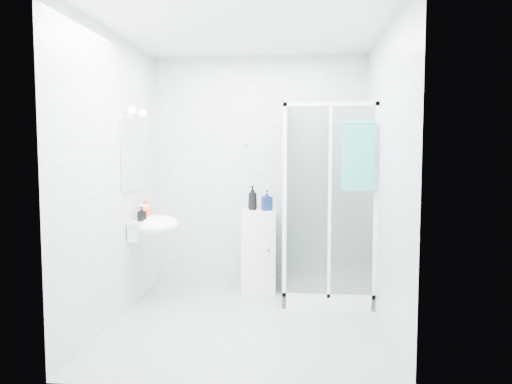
# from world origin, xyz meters

# --- Properties ---
(room) EXTENTS (2.40, 2.60, 2.60)m
(room) POSITION_xyz_m (0.00, 0.00, 1.30)
(room) COLOR white
(room) RESTS_ON ground
(shower_enclosure) EXTENTS (0.90, 0.95, 2.00)m
(shower_enclosure) POSITION_xyz_m (0.67, 0.77, 0.45)
(shower_enclosure) COLOR white
(shower_enclosure) RESTS_ON ground
(wall_basin) EXTENTS (0.46, 0.56, 0.35)m
(wall_basin) POSITION_xyz_m (-0.99, 0.45, 0.80)
(wall_basin) COLOR white
(wall_basin) RESTS_ON ground
(mirror) EXTENTS (0.02, 0.60, 0.70)m
(mirror) POSITION_xyz_m (-1.19, 0.45, 1.50)
(mirror) COLOR white
(mirror) RESTS_ON room
(vanity_lights) EXTENTS (0.10, 0.40, 0.08)m
(vanity_lights) POSITION_xyz_m (-1.14, 0.45, 1.92)
(vanity_lights) COLOR silver
(vanity_lights) RESTS_ON room
(wall_hooks) EXTENTS (0.23, 0.06, 0.03)m
(wall_hooks) POSITION_xyz_m (-0.25, 1.26, 1.62)
(wall_hooks) COLOR silver
(wall_hooks) RESTS_ON room
(storage_cabinet) EXTENTS (0.39, 0.40, 0.90)m
(storage_cabinet) POSITION_xyz_m (0.02, 1.02, 0.45)
(storage_cabinet) COLOR white
(storage_cabinet) RESTS_ON ground
(hand_towel) EXTENTS (0.30, 0.04, 0.65)m
(hand_towel) POSITION_xyz_m (1.00, 0.37, 1.51)
(hand_towel) COLOR teal
(hand_towel) RESTS_ON shower_enclosure
(shampoo_bottle_a) EXTENTS (0.13, 0.13, 0.26)m
(shampoo_bottle_a) POSITION_xyz_m (-0.05, 1.03, 1.03)
(shampoo_bottle_a) COLOR black
(shampoo_bottle_a) RESTS_ON storage_cabinet
(shampoo_bottle_b) EXTENTS (0.13, 0.13, 0.22)m
(shampoo_bottle_b) POSITION_xyz_m (0.11, 1.01, 1.01)
(shampoo_bottle_b) COLOR #0D224E
(shampoo_bottle_b) RESTS_ON storage_cabinet
(soap_dispenser_orange) EXTENTS (0.16, 0.16, 0.18)m
(soap_dispenser_orange) POSITION_xyz_m (-1.11, 0.58, 0.95)
(soap_dispenser_orange) COLOR #DF4C1A
(soap_dispenser_orange) RESTS_ON wall_basin
(soap_dispenser_black) EXTENTS (0.08, 0.09, 0.14)m
(soap_dispenser_black) POSITION_xyz_m (-1.05, 0.29, 0.93)
(soap_dispenser_black) COLOR black
(soap_dispenser_black) RESTS_ON wall_basin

